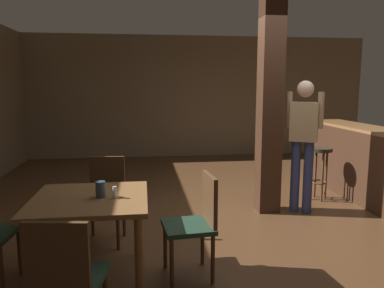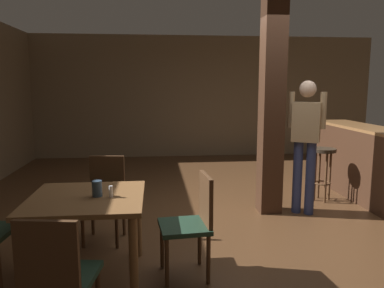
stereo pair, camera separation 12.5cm
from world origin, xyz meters
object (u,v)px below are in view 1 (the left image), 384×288
Objects in this scene: dining_table at (90,211)px; salt_shaker at (115,192)px; standing_person at (303,137)px; chair_south at (65,277)px; napkin_cup at (101,189)px; chair_east at (197,220)px; bar_stool_near at (320,161)px; chair_north at (105,195)px; bar_counter at (353,160)px.

salt_shaker is (0.21, -0.05, 0.17)m from dining_table.
chair_south is at bearing -137.19° from standing_person.
napkin_cup is at bearing 162.55° from salt_shaker.
standing_person is at bearing 31.24° from napkin_cup.
napkin_cup is at bearing -6.00° from dining_table.
chair_east is 0.86m from napkin_cup.
bar_stool_near is at bearing 43.34° from chair_east.
chair_north is 0.96m from salt_shaker.
chair_south is 9.18× the size of salt_shaker.
dining_table is at bearing 178.61° from chair_east.
chair_north reaches higher than dining_table.
chair_north is at bearing 93.52° from napkin_cup.
bar_counter is at bearing 30.35° from dining_table.
chair_south reaches higher than napkin_cup.
chair_north is 6.66× the size of napkin_cup.
bar_stool_near is (0.49, 0.50, -0.43)m from standing_person.
salt_shaker is (0.24, 0.85, 0.28)m from chair_south.
salt_shaker is (0.12, -0.04, -0.02)m from napkin_cup.
chair_north is at bearing 134.41° from chair_east.
bar_counter is (1.10, 0.66, -0.46)m from standing_person.
salt_shaker reaches higher than dining_table.
chair_south is 6.66× the size of napkin_cup.
napkin_cup is 0.12m from salt_shaker.
chair_east is 0.39× the size of bar_counter.
bar_stool_near reaches higher than dining_table.
standing_person reaches higher than bar_counter.
chair_south is 1.00× the size of chair_east.
dining_table is 0.42× the size of bar_counter.
salt_shaker reaches higher than bar_stool_near.
salt_shaker is at bearing -177.94° from chair_east.
chair_south reaches higher than bar_stool_near.
bar_counter reaches higher than salt_shaker.
bar_stool_near is (2.95, 1.10, 0.07)m from chair_north.
chair_south is 0.52× the size of standing_person.
salt_shaker is 0.13× the size of bar_stool_near.
standing_person reaches higher than chair_east.
chair_east is at bearing -137.41° from standing_person.
napkin_cup is at bearing -86.48° from chair_north.
chair_east reaches higher than bar_stool_near.
salt_shaker is at bearing -146.83° from standing_person.
dining_table is 1.06× the size of chair_east.
dining_table is at bearing 87.79° from chair_south.
bar_stool_near is (3.02, 2.85, 0.07)m from chair_south.
napkin_cup is at bearing 81.94° from chair_south.
bar_stool_near is (2.09, 1.97, 0.07)m from chair_east.
bar_counter reaches higher than chair_north.
dining_table is at bearing -149.65° from bar_counter.
dining_table is at bearing -92.52° from chair_north.
chair_north is at bearing 87.48° from dining_table.
salt_shaker is 0.04× the size of bar_counter.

